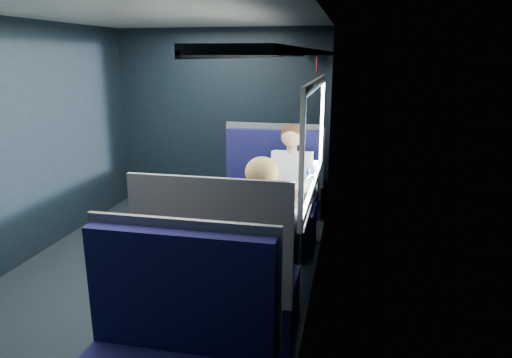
% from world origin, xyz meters
% --- Properties ---
extents(ground, '(2.80, 4.20, 0.01)m').
position_xyz_m(ground, '(0.00, 0.00, -0.01)').
color(ground, black).
extents(room_shell, '(3.00, 4.40, 2.40)m').
position_xyz_m(room_shell, '(0.02, 0.00, 1.48)').
color(room_shell, black).
rests_on(room_shell, ground).
extents(table, '(0.62, 1.00, 0.74)m').
position_xyz_m(table, '(1.03, 0.00, 0.66)').
color(table, '#54565E').
rests_on(table, ground).
extents(seat_bay_near, '(1.04, 0.62, 1.26)m').
position_xyz_m(seat_bay_near, '(0.84, 0.87, 0.42)').
color(seat_bay_near, '#0D0C39').
rests_on(seat_bay_near, ground).
extents(seat_bay_far, '(1.04, 0.62, 1.26)m').
position_xyz_m(seat_bay_far, '(0.85, -0.87, 0.41)').
color(seat_bay_far, '#0D0C39').
rests_on(seat_bay_far, ground).
extents(seat_row_front, '(1.04, 0.51, 1.16)m').
position_xyz_m(seat_row_front, '(0.85, 1.80, 0.41)').
color(seat_row_front, '#0D0C39').
rests_on(seat_row_front, ground).
extents(man, '(0.53, 0.56, 1.32)m').
position_xyz_m(man, '(1.10, 0.70, 0.72)').
color(man, black).
rests_on(man, ground).
extents(woman, '(0.53, 0.56, 1.32)m').
position_xyz_m(woman, '(1.10, -0.71, 0.73)').
color(woman, black).
rests_on(woman, ground).
extents(papers, '(0.71, 0.90, 0.01)m').
position_xyz_m(papers, '(1.01, -0.06, 0.74)').
color(papers, white).
rests_on(papers, table).
extents(laptop, '(0.30, 0.35, 0.23)m').
position_xyz_m(laptop, '(1.29, 0.06, 0.80)').
color(laptop, silver).
rests_on(laptop, table).
extents(bottle_small, '(0.07, 0.07, 0.24)m').
position_xyz_m(bottle_small, '(1.32, 0.28, 0.85)').
color(bottle_small, silver).
rests_on(bottle_small, table).
extents(cup, '(0.07, 0.07, 0.09)m').
position_xyz_m(cup, '(1.25, 0.44, 0.79)').
color(cup, white).
rests_on(cup, table).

